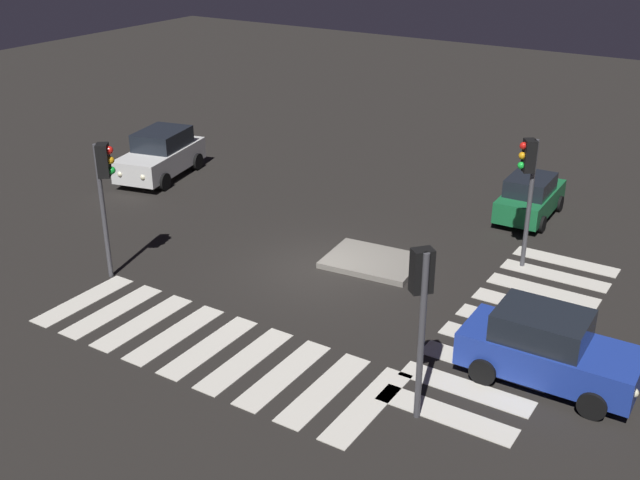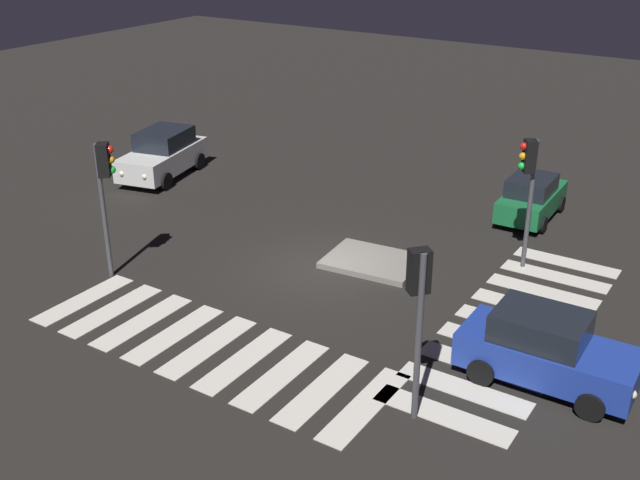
% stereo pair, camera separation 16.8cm
% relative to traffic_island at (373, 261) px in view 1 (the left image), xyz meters
% --- Properties ---
extents(ground_plane, '(80.00, 80.00, 0.00)m').
position_rel_traffic_island_xyz_m(ground_plane, '(-1.16, -1.22, -0.09)').
color(ground_plane, black).
extents(traffic_island, '(3.03, 2.39, 0.18)m').
position_rel_traffic_island_xyz_m(traffic_island, '(0.00, 0.00, 0.00)').
color(traffic_island, gray).
rests_on(traffic_island, ground).
extents(car_blue, '(4.12, 1.98, 1.78)m').
position_rel_traffic_island_xyz_m(car_blue, '(6.45, -3.38, 0.78)').
color(car_blue, '#1E389E').
rests_on(car_blue, ground).
extents(car_green, '(1.80, 3.70, 1.59)m').
position_rel_traffic_island_xyz_m(car_green, '(2.85, 6.30, 0.69)').
color(car_green, '#196B38').
rests_on(car_green, ground).
extents(car_white, '(2.72, 4.58, 1.89)m').
position_rel_traffic_island_xyz_m(car_white, '(-11.23, 2.61, 0.84)').
color(car_white, silver).
rests_on(car_white, ground).
extents(traffic_light_north, '(0.53, 0.54, 4.06)m').
position_rel_traffic_island_xyz_m(traffic_light_north, '(3.86, 2.27, 2.99)').
color(traffic_light_north, '#47474C').
rests_on(traffic_light_north, ground).
extents(traffic_light_south, '(0.53, 0.54, 4.14)m').
position_rel_traffic_island_xyz_m(traffic_light_south, '(-6.13, -4.88, 3.05)').
color(traffic_light_south, '#47474C').
rests_on(traffic_light_south, ground).
extents(traffic_light_east, '(0.53, 0.54, 3.97)m').
position_rel_traffic_island_xyz_m(traffic_light_east, '(4.41, -6.12, 2.92)').
color(traffic_light_east, '#47474C').
rests_on(traffic_light_east, ground).
extents(crosswalk_near, '(9.90, 3.20, 0.02)m').
position_rel_traffic_island_xyz_m(crosswalk_near, '(-1.16, -6.48, -0.08)').
color(crosswalk_near, silver).
rests_on(crosswalk_near, ground).
extents(crosswalk_side, '(3.20, 9.90, 0.02)m').
position_rel_traffic_island_xyz_m(crosswalk_side, '(5.04, -1.22, -0.08)').
color(crosswalk_side, silver).
rests_on(crosswalk_side, ground).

